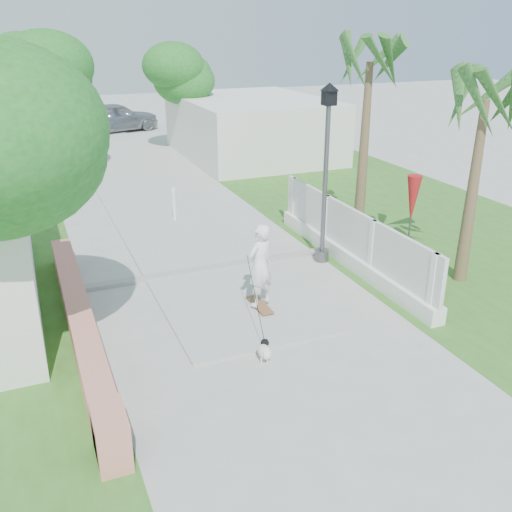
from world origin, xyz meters
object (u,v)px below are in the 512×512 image
skateboarder (256,284)px  street_lamp (326,169)px  parked_car (115,117)px  patio_umbrella (413,200)px  dog (265,351)px  bollard (174,203)px

skateboarder → street_lamp: bearing=-164.6°
skateboarder → parked_car: size_ratio=0.45×
skateboarder → parked_car: bearing=-117.6°
patio_umbrella → dog: patio_umbrella is taller
bollard → parked_car: bearing=86.5°
patio_umbrella → dog: size_ratio=4.62×
parked_car → skateboarder: bearing=158.8°
bollard → parked_car: 16.60m
patio_umbrella → parked_car: patio_umbrella is taller
bollard → skateboarder: (-0.12, -6.89, 0.28)m
patio_umbrella → parked_car: size_ratio=0.48×
street_lamp → parked_car: (-1.70, 21.07, -1.60)m
dog → parked_car: bearing=111.1°
street_lamp → patio_umbrella: (1.90, -1.00, -0.74)m
dog → skateboarder: bearing=98.3°
bollard → skateboarder: size_ratio=0.50×
patio_umbrella → skateboarder: patio_umbrella is taller
street_lamp → parked_car: size_ratio=0.92×
street_lamp → skateboarder: (-2.82, -2.39, -1.56)m
skateboarder → bollard: bearing=-115.9°
skateboarder → dog: bearing=48.9°
dog → parked_car: size_ratio=0.10×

